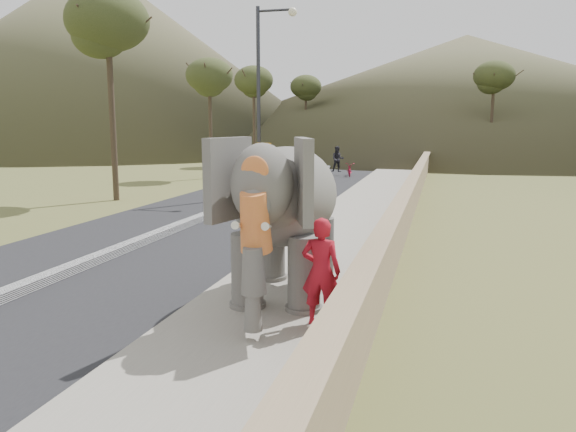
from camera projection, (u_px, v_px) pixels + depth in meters
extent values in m
plane|color=olive|center=(222.00, 373.00, 7.42)|extent=(160.00, 160.00, 0.00)
cube|color=black|center=(195.00, 223.00, 18.23)|extent=(7.00, 120.00, 0.03)
cube|color=black|center=(195.00, 220.00, 18.21)|extent=(0.35, 120.00, 0.22)
cube|color=#9E9687|center=(347.00, 229.00, 16.91)|extent=(3.00, 120.00, 0.15)
cube|color=tan|center=(403.00, 216.00, 16.40)|extent=(0.30, 120.00, 1.10)
cylinder|color=#333338|center=(259.00, 104.00, 23.95)|extent=(0.16, 0.16, 8.00)
cylinder|color=#333338|center=(276.00, 10.00, 23.11)|extent=(1.60, 0.10, 0.10)
sphere|color=#FFF2CC|center=(293.00, 12.00, 22.94)|extent=(0.36, 0.36, 0.36)
cylinder|color=#2D2D33|center=(264.00, 176.00, 23.53)|extent=(0.08, 0.08, 2.00)
cube|color=orange|center=(264.00, 150.00, 23.35)|extent=(0.60, 0.05, 0.60)
cone|color=brown|center=(99.00, 57.00, 67.80)|extent=(60.00, 60.00, 22.00)
cone|color=brown|center=(464.00, 92.00, 71.49)|extent=(80.00, 80.00, 14.00)
imported|color=#A9121F|center=(321.00, 271.00, 8.66)|extent=(0.62, 0.40, 1.69)
imported|color=maroon|center=(350.00, 170.00, 33.72)|extent=(0.86, 1.64, 0.82)
imported|color=black|center=(338.00, 159.00, 33.81)|extent=(0.86, 0.73, 1.55)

